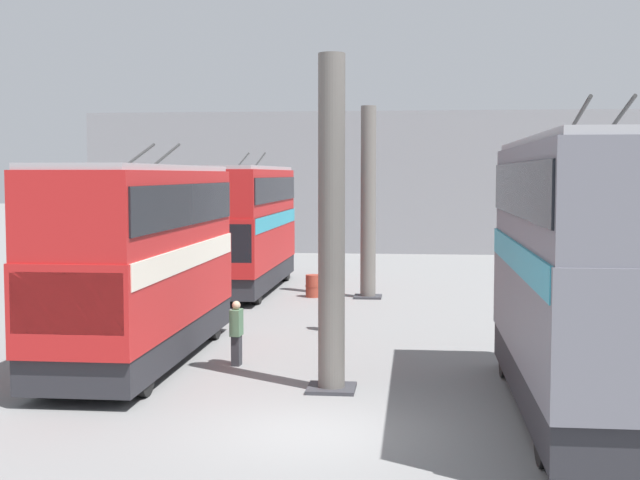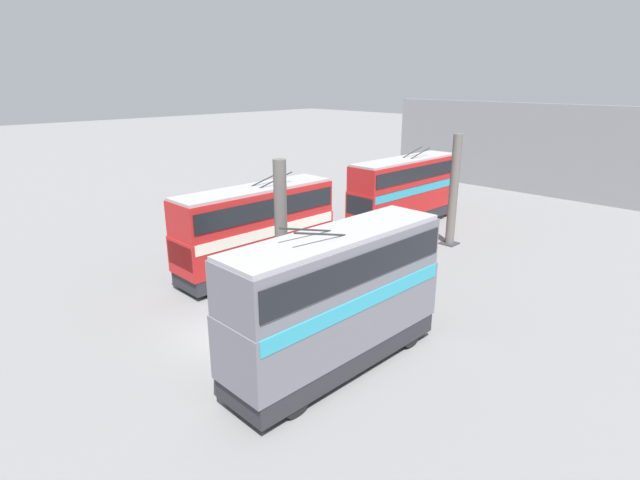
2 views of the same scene
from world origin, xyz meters
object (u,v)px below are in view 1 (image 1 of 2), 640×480
at_px(bus_right_mid, 141,251).
at_px(oil_drum, 313,286).
at_px(bus_left_near, 582,259).
at_px(bus_right_far, 246,220).
at_px(person_aisle_midway, 331,304).
at_px(person_by_right_row, 236,332).

distance_m(bus_right_mid, oil_drum, 12.64).
bearing_deg(oil_drum, bus_left_near, -156.34).
height_order(bus_right_far, person_aisle_midway, bus_right_far).
height_order(bus_right_mid, person_by_right_row, bus_right_mid).
height_order(bus_left_near, person_aisle_midway, bus_left_near).
xyz_separation_m(bus_right_mid, oil_drum, (12.08, -2.87, -2.34)).
height_order(person_by_right_row, oil_drum, person_by_right_row).
distance_m(bus_right_mid, bus_right_far, 13.69).
xyz_separation_m(bus_right_far, oil_drum, (-1.61, -2.87, -2.40)).
xyz_separation_m(bus_left_near, bus_right_far, (17.65, 9.90, -0.21)).
height_order(bus_left_near, bus_right_mid, bus_left_near).
xyz_separation_m(bus_right_far, person_aisle_midway, (-8.81, -4.24, -2.03)).
relative_size(bus_right_mid, bus_right_far, 0.95).
relative_size(bus_left_near, oil_drum, 10.89).
relative_size(bus_right_mid, oil_drum, 11.20).
bearing_deg(bus_right_far, bus_right_mid, 180.00).
xyz_separation_m(bus_right_mid, person_by_right_row, (-0.15, -2.41, -1.93)).
xyz_separation_m(person_aisle_midway, person_by_right_row, (-5.03, 1.83, 0.03)).
height_order(person_aisle_midway, person_by_right_row, person_by_right_row).
xyz_separation_m(bus_left_near, oil_drum, (16.04, 7.03, -2.62)).
relative_size(bus_left_near, bus_right_mid, 0.97).
distance_m(person_aisle_midway, person_by_right_row, 5.35).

